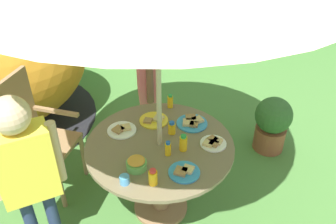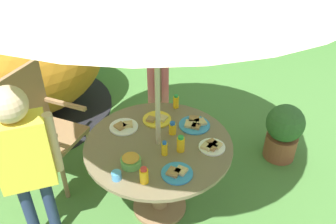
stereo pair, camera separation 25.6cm
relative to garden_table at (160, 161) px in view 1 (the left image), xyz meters
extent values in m
cube|color=#477A38|center=(0.00, 0.00, -0.54)|extent=(10.00, 10.00, 0.02)
cylinder|color=#93704C|center=(0.00, 0.00, -0.52)|extent=(0.45, 0.45, 0.03)
cylinder|color=#93704C|center=(0.00, 0.00, -0.19)|extent=(0.13, 0.13, 0.67)
cylinder|color=#75664C|center=(0.00, 0.00, 0.16)|extent=(1.10, 1.10, 0.03)
cylinder|color=#B7AD8C|center=(0.00, 0.00, 0.60)|extent=(0.04, 0.04, 2.26)
cylinder|color=#93704C|center=(-0.78, 0.25, -0.31)|extent=(0.04, 0.04, 0.44)
cylinder|color=#93704C|center=(-0.56, 0.59, -0.31)|extent=(0.04, 0.04, 0.44)
cylinder|color=#93704C|center=(-1.13, 0.48, -0.31)|extent=(0.04, 0.04, 0.44)
cylinder|color=#93704C|center=(-0.92, 0.82, -0.31)|extent=(0.04, 0.04, 0.44)
cube|color=#93704C|center=(-0.85, 0.53, -0.07)|extent=(0.63, 0.62, 0.04)
cube|color=#93704C|center=(-1.03, 0.65, 0.24)|extent=(0.27, 0.39, 0.59)
cube|color=#93704C|center=(-0.96, 0.36, 0.15)|extent=(0.41, 0.28, 0.03)
cube|color=#93704C|center=(-0.74, 0.70, 0.15)|extent=(0.41, 0.28, 0.03)
cylinder|color=black|center=(-1.39, 1.74, -0.52)|extent=(2.32, 2.32, 0.01)
cylinder|color=brown|center=(1.27, 0.45, -0.41)|extent=(0.31, 0.31, 0.25)
sphere|color=#33602D|center=(1.27, 0.45, -0.13)|extent=(0.36, 0.36, 0.36)
cylinder|color=#3F3F47|center=(0.13, 0.92, -0.23)|extent=(0.08, 0.08, 0.60)
cylinder|color=#3F3F47|center=(0.11, 0.78, -0.23)|extent=(0.08, 0.08, 0.60)
cube|color=#EA727F|center=(0.12, 0.85, 0.32)|extent=(0.24, 0.37, 0.50)
cylinder|color=brown|center=(0.15, 1.04, 0.34)|extent=(0.06, 0.06, 0.45)
cylinder|color=brown|center=(0.10, 0.66, 0.34)|extent=(0.06, 0.06, 0.45)
sphere|color=brown|center=(0.12, 0.85, 0.68)|extent=(0.22, 0.22, 0.22)
cylinder|color=navy|center=(-0.83, -0.13, -0.23)|extent=(0.08, 0.08, 0.61)
cube|color=yellow|center=(-0.91, -0.14, 0.34)|extent=(0.38, 0.25, 0.51)
cylinder|color=#D8B293|center=(-0.71, -0.11, 0.36)|extent=(0.07, 0.07, 0.46)
sphere|color=#D8B293|center=(-0.91, -0.14, 0.71)|extent=(0.23, 0.23, 0.23)
cylinder|color=#66B259|center=(-0.22, -0.20, 0.20)|extent=(0.14, 0.14, 0.05)
ellipsoid|color=gold|center=(-0.22, -0.20, 0.24)|extent=(0.12, 0.12, 0.04)
cylinder|color=#338CD8|center=(0.08, -0.34, 0.18)|extent=(0.21, 0.21, 0.01)
cube|color=tan|center=(0.10, -0.34, 0.19)|extent=(0.10, 0.10, 0.02)
cube|color=#9E7547|center=(0.05, -0.34, 0.19)|extent=(0.11, 0.11, 0.02)
cylinder|color=#338CD8|center=(0.31, 0.17, 0.18)|extent=(0.25, 0.25, 0.01)
cube|color=tan|center=(0.36, 0.18, 0.19)|extent=(0.09, 0.09, 0.02)
cube|color=#9E7547|center=(0.32, 0.22, 0.19)|extent=(0.10, 0.10, 0.02)
cube|color=tan|center=(0.28, 0.16, 0.19)|extent=(0.11, 0.11, 0.02)
cube|color=#9E7547|center=(0.32, 0.13, 0.19)|extent=(0.09, 0.09, 0.02)
cylinder|color=yellow|center=(0.03, 0.29, 0.18)|extent=(0.23, 0.23, 0.01)
cube|color=tan|center=(0.07, 0.28, 0.19)|extent=(0.10, 0.10, 0.02)
cube|color=#9E7547|center=(-0.02, 0.28, 0.19)|extent=(0.09, 0.09, 0.02)
cylinder|color=white|center=(-0.24, 0.24, 0.18)|extent=(0.23, 0.23, 0.01)
cube|color=tan|center=(-0.21, 0.24, 0.19)|extent=(0.08, 0.08, 0.02)
cube|color=#9E7547|center=(-0.27, 0.23, 0.19)|extent=(0.11, 0.11, 0.02)
cylinder|color=white|center=(0.38, -0.12, 0.18)|extent=(0.20, 0.20, 0.01)
cube|color=tan|center=(0.41, -0.12, 0.19)|extent=(0.09, 0.09, 0.02)
cube|color=#9E7547|center=(0.38, -0.09, 0.19)|extent=(0.09, 0.09, 0.02)
cube|color=tan|center=(0.34, -0.12, 0.19)|extent=(0.10, 0.10, 0.02)
cube|color=#9E7547|center=(0.37, -0.14, 0.19)|extent=(0.09, 0.09, 0.02)
cylinder|color=yellow|center=(0.15, -0.11, 0.23)|extent=(0.06, 0.06, 0.11)
cylinder|color=green|center=(0.15, -0.11, 0.29)|extent=(0.04, 0.04, 0.02)
cylinder|color=yellow|center=(0.02, -0.13, 0.22)|extent=(0.04, 0.04, 0.10)
cylinder|color=blue|center=(0.02, -0.13, 0.28)|extent=(0.03, 0.03, 0.02)
cylinder|color=yellow|center=(0.22, 0.45, 0.22)|extent=(0.05, 0.05, 0.10)
cylinder|color=green|center=(0.22, 0.45, 0.28)|extent=(0.03, 0.03, 0.02)
cylinder|color=yellow|center=(0.12, 0.10, 0.21)|extent=(0.06, 0.06, 0.09)
cylinder|color=blue|center=(0.12, 0.10, 0.27)|extent=(0.04, 0.04, 0.02)
cylinder|color=yellow|center=(-0.15, -0.37, 0.22)|extent=(0.06, 0.06, 0.10)
cylinder|color=red|center=(-0.15, -0.37, 0.28)|extent=(0.04, 0.04, 0.02)
cylinder|color=#4C99D8|center=(-0.32, -0.32, 0.20)|extent=(0.07, 0.07, 0.06)
camera|label=1|loc=(-0.52, -1.96, 1.85)|focal=37.95mm
camera|label=2|loc=(-0.27, -2.02, 1.85)|focal=37.95mm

